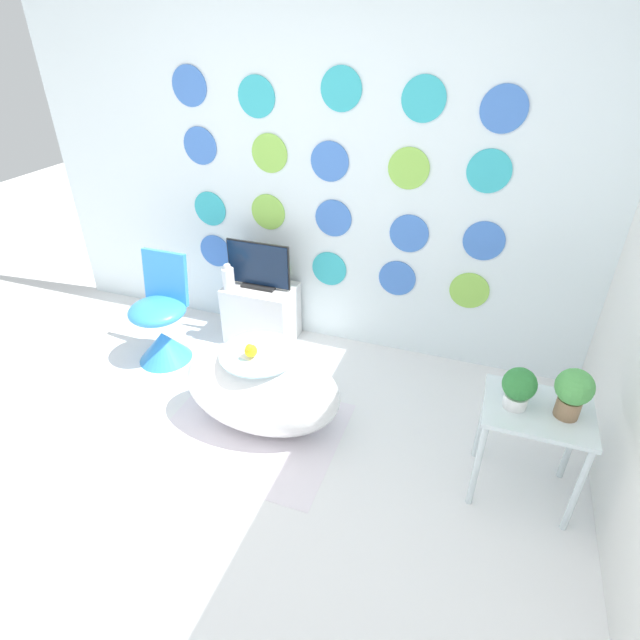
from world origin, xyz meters
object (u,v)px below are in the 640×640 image
bathtub (262,388)px  vase (228,278)px  tv (258,267)px  potted_plant_right (573,391)px  potted_plant_left (519,387)px  chair (162,327)px

bathtub → vase: size_ratio=5.09×
tv → vase: tv is taller
tv → potted_plant_right: bearing=-23.8°
vase → potted_plant_left: bearing=-21.9°
chair → vase: size_ratio=4.12×
bathtub → potted_plant_left: 1.40m
vase → potted_plant_right: size_ratio=0.75×
tv → potted_plant_right: 2.16m
chair → tv: size_ratio=1.62×
bathtub → potted_plant_right: potted_plant_right is taller
tv → vase: bearing=-152.6°
vase → bathtub: bearing=-51.3°
bathtub → tv: 1.00m
vase → chair: bearing=-133.5°
chair → tv: 0.80m
chair → vase: 0.58m
chair → vase: chair is taller
chair → bathtub: bearing=-21.7°
chair → potted_plant_left: bearing=-10.1°
tv → potted_plant_right: (1.98, -0.87, 0.10)m
potted_plant_left → vase: bearing=158.1°
potted_plant_right → potted_plant_left: bearing=-177.3°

